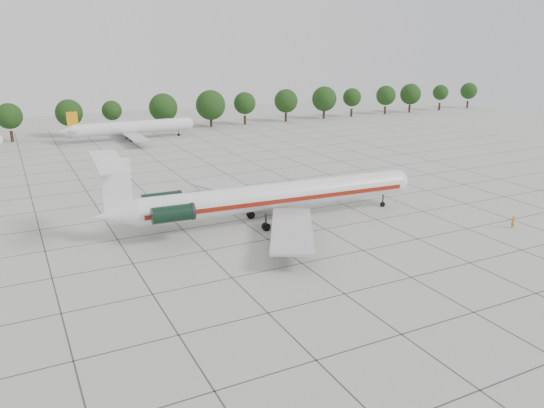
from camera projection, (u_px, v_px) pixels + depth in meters
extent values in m
plane|color=#A7A7A0|center=(268.00, 239.00, 62.97)|extent=(260.00, 260.00, 0.00)
cube|color=#383838|center=(221.00, 206.00, 75.75)|extent=(170.00, 170.00, 0.02)
cylinder|color=silver|center=(280.00, 195.00, 68.33)|extent=(36.38, 5.54, 3.32)
sphere|color=silver|center=(396.00, 181.00, 75.21)|extent=(3.32, 3.32, 3.32)
cone|color=silver|center=(115.00, 215.00, 60.49)|extent=(5.23, 3.62, 3.32)
cube|color=maroon|center=(274.00, 194.00, 69.88)|extent=(35.17, 2.22, 0.55)
cube|color=maroon|center=(285.00, 201.00, 66.93)|extent=(35.17, 2.22, 0.55)
cube|color=#B7BABC|center=(238.00, 190.00, 75.72)|extent=(9.84, 15.75, 0.30)
cube|color=#B7BABC|center=(292.00, 230.00, 59.82)|extent=(11.28, 15.48, 0.30)
cube|color=black|center=(163.00, 201.00, 64.68)|extent=(2.29, 1.44, 0.25)
cylinder|color=black|center=(162.00, 200.00, 65.30)|extent=(4.94, 2.21, 1.91)
cube|color=black|center=(172.00, 212.00, 60.71)|extent=(2.29, 1.44, 0.25)
cylinder|color=black|center=(173.00, 214.00, 60.09)|extent=(4.94, 2.21, 1.91)
cube|color=silver|center=(117.00, 185.00, 59.65)|extent=(3.23, 0.48, 6.04)
cube|color=silver|center=(108.00, 161.00, 58.55)|extent=(3.75, 12.24, 0.22)
cylinder|color=black|center=(383.00, 200.00, 75.20)|extent=(0.21, 0.21, 1.91)
cylinder|color=black|center=(383.00, 204.00, 75.37)|extent=(0.72, 0.32, 0.70)
cylinder|color=black|center=(251.00, 209.00, 70.13)|extent=(0.26, 0.26, 1.81)
cylinder|color=black|center=(251.00, 215.00, 70.36)|extent=(1.04, 0.66, 1.01)
cylinder|color=black|center=(266.00, 221.00, 65.53)|extent=(0.26, 0.26, 1.81)
cylinder|color=black|center=(266.00, 227.00, 65.77)|extent=(1.04, 0.66, 1.01)
imported|color=#C3720B|center=(513.00, 222.00, 66.61)|extent=(0.57, 0.38, 1.57)
cylinder|color=silver|center=(133.00, 127.00, 126.48)|extent=(27.20, 3.00, 3.00)
cube|color=#B7BABC|center=(129.00, 132.00, 126.40)|extent=(3.50, 27.20, 0.25)
cube|color=orange|center=(72.00, 120.00, 119.90)|extent=(2.40, 0.25, 3.60)
cylinder|color=black|center=(127.00, 137.00, 128.68)|extent=(0.80, 0.45, 0.80)
cylinder|color=black|center=(131.00, 140.00, 124.93)|extent=(0.80, 0.45, 0.80)
cylinder|color=#332114|center=(12.00, 136.00, 124.30)|extent=(0.70, 0.70, 2.50)
sphere|color=black|center=(9.00, 116.00, 122.90)|extent=(5.99, 5.99, 5.99)
cylinder|color=#332114|center=(71.00, 132.00, 130.01)|extent=(0.70, 0.70, 2.50)
sphere|color=black|center=(69.00, 113.00, 128.61)|extent=(6.50, 6.50, 6.50)
cylinder|color=#332114|center=(113.00, 129.00, 134.42)|extent=(0.70, 0.70, 2.50)
sphere|color=black|center=(112.00, 110.00, 133.02)|extent=(4.93, 4.93, 4.93)
cylinder|color=#332114|center=(164.00, 126.00, 140.13)|extent=(0.70, 0.70, 2.50)
sphere|color=black|center=(163.00, 108.00, 138.73)|extent=(7.40, 7.40, 7.40)
cylinder|color=#332114|center=(211.00, 122.00, 145.84)|extent=(0.70, 0.70, 2.50)
sphere|color=black|center=(211.00, 105.00, 144.44)|extent=(8.08, 8.08, 8.08)
cylinder|color=#332114|center=(245.00, 120.00, 150.25)|extent=(0.70, 0.70, 2.50)
sphere|color=black|center=(245.00, 103.00, 148.86)|extent=(6.17, 6.17, 6.17)
cylinder|color=#332114|center=(286.00, 117.00, 155.96)|extent=(0.70, 0.70, 2.50)
sphere|color=black|center=(286.00, 101.00, 154.57)|extent=(6.82, 6.82, 6.82)
cylinder|color=#332114|center=(324.00, 115.00, 161.67)|extent=(0.70, 0.70, 2.50)
sphere|color=black|center=(324.00, 99.00, 160.28)|extent=(7.44, 7.44, 7.44)
cylinder|color=#332114|center=(351.00, 113.00, 166.08)|extent=(0.70, 0.70, 2.50)
sphere|color=black|center=(352.00, 97.00, 164.69)|extent=(5.66, 5.66, 5.66)
cylinder|color=#332114|center=(385.00, 110.00, 171.79)|extent=(0.70, 0.70, 2.50)
sphere|color=black|center=(386.00, 95.00, 170.40)|extent=(6.25, 6.25, 6.25)
cylinder|color=#332114|center=(409.00, 109.00, 176.20)|extent=(0.70, 0.70, 2.50)
sphere|color=black|center=(410.00, 94.00, 174.81)|extent=(6.79, 6.79, 6.79)
cylinder|color=#332114|center=(439.00, 106.00, 181.91)|extent=(0.70, 0.70, 2.50)
sphere|color=black|center=(441.00, 92.00, 180.52)|extent=(5.16, 5.16, 5.16)
cylinder|color=#332114|center=(467.00, 105.00, 187.62)|extent=(0.70, 0.70, 2.50)
sphere|color=black|center=(469.00, 91.00, 186.23)|extent=(5.68, 5.68, 5.68)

